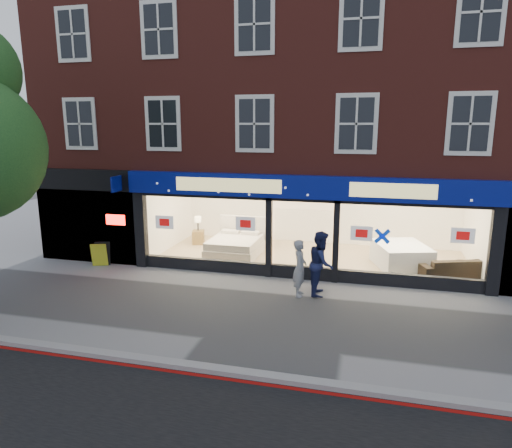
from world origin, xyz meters
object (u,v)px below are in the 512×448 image
at_px(display_bed, 236,245).
at_px(sofa, 452,267).
at_px(pedestrian_blue, 321,263).
at_px(pedestrian_grey, 300,268).
at_px(mattress_stack, 401,256).
at_px(a_board, 101,254).

distance_m(display_bed, sofa, 7.35).
xyz_separation_m(sofa, pedestrian_blue, (-3.86, -2.26, 0.52)).
xyz_separation_m(pedestrian_grey, pedestrian_blue, (0.57, 0.25, 0.11)).
bearing_deg(sofa, mattress_stack, -43.85).
xyz_separation_m(display_bed, a_board, (-4.19, -2.21, -0.04)).
height_order(sofa, pedestrian_grey, pedestrian_grey).
bearing_deg(mattress_stack, display_bed, 178.91).
relative_size(display_bed, pedestrian_blue, 1.20).
height_order(display_bed, mattress_stack, display_bed).
bearing_deg(pedestrian_grey, pedestrian_blue, -69.21).
height_order(mattress_stack, pedestrian_grey, pedestrian_grey).
bearing_deg(sofa, display_bed, -26.07).
bearing_deg(sofa, pedestrian_blue, 10.27).
xyz_separation_m(sofa, pedestrian_grey, (-4.43, -2.51, 0.41)).
bearing_deg(mattress_stack, sofa, -23.81).
xyz_separation_m(mattress_stack, pedestrian_grey, (-2.93, -3.17, 0.33)).
distance_m(display_bed, mattress_stack, 5.81).
bearing_deg(pedestrian_blue, a_board, 81.61).
height_order(mattress_stack, sofa, mattress_stack).
bearing_deg(pedestrian_blue, mattress_stack, -41.25).
bearing_deg(pedestrian_blue, display_bed, 46.45).
xyz_separation_m(mattress_stack, sofa, (1.50, -0.66, -0.08)).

